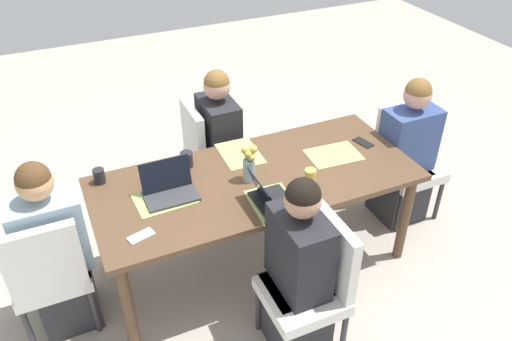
{
  "coord_description": "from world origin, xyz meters",
  "views": [
    {
      "loc": [
        -1.12,
        -2.49,
        2.7
      ],
      "look_at": [
        0.0,
        0.0,
        0.81
      ],
      "focal_mm": 36.08,
      "sensor_mm": 36.0,
      "label": 1
    }
  ],
  "objects_px": {
    "dining_table": "(256,186)",
    "coffee_mug_near_left": "(310,177)",
    "person_head_right_left_far": "(405,159)",
    "phone_black": "(363,143)",
    "flower_vase": "(249,162)",
    "laptop_near_left_near": "(271,200)",
    "chair_near_left_near": "(314,281)",
    "chair_far_left_mid": "(209,150)",
    "coffee_mug_near_right": "(187,159)",
    "chair_head_left_right_near": "(49,271)",
    "person_far_left_mid": "(220,149)",
    "chair_head_right_left_far": "(405,156)",
    "phone_silver": "(141,236)",
    "person_head_left_right_near": "(57,256)",
    "person_near_left_near": "(298,274)",
    "coffee_mug_centre_left": "(99,176)",
    "laptop_head_left_right_near": "(169,189)"
  },
  "relations": [
    {
      "from": "chair_far_left_mid",
      "to": "laptop_near_left_near",
      "type": "xyz_separation_m",
      "value": [
        0.01,
        -1.13,
        0.3
      ]
    },
    {
      "from": "person_head_right_left_far",
      "to": "chair_head_left_right_near",
      "type": "bearing_deg",
      "value": -178.32
    },
    {
      "from": "chair_near_left_near",
      "to": "coffee_mug_near_left",
      "type": "bearing_deg",
      "value": 64.84
    },
    {
      "from": "person_head_left_right_near",
      "to": "chair_head_left_right_near",
      "type": "bearing_deg",
      "value": -128.76
    },
    {
      "from": "person_near_left_near",
      "to": "coffee_mug_near_right",
      "type": "relative_size",
      "value": 11.33
    },
    {
      "from": "coffee_mug_near_right",
      "to": "phone_silver",
      "type": "xyz_separation_m",
      "value": [
        -0.45,
        -0.57,
        -0.05
      ]
    },
    {
      "from": "person_head_left_right_near",
      "to": "laptop_near_left_near",
      "type": "height_order",
      "value": "person_head_left_right_near"
    },
    {
      "from": "chair_far_left_mid",
      "to": "person_head_right_left_far",
      "type": "height_order",
      "value": "person_head_right_left_far"
    },
    {
      "from": "dining_table",
      "to": "coffee_mug_near_left",
      "type": "relative_size",
      "value": 19.31
    },
    {
      "from": "chair_near_left_near",
      "to": "flower_vase",
      "type": "height_order",
      "value": "flower_vase"
    },
    {
      "from": "chair_far_left_mid",
      "to": "chair_head_right_left_far",
      "type": "height_order",
      "value": "same"
    },
    {
      "from": "phone_silver",
      "to": "person_head_left_right_near",
      "type": "bearing_deg",
      "value": 131.99
    },
    {
      "from": "person_head_left_right_near",
      "to": "person_near_left_near",
      "type": "bearing_deg",
      "value": -30.07
    },
    {
      "from": "dining_table",
      "to": "phone_silver",
      "type": "height_order",
      "value": "phone_silver"
    },
    {
      "from": "flower_vase",
      "to": "phone_black",
      "type": "bearing_deg",
      "value": 4.6
    },
    {
      "from": "chair_head_left_right_near",
      "to": "coffee_mug_near_right",
      "type": "relative_size",
      "value": 8.54
    },
    {
      "from": "dining_table",
      "to": "coffee_mug_near_right",
      "type": "distance_m",
      "value": 0.5
    },
    {
      "from": "person_head_left_right_near",
      "to": "laptop_head_left_right_near",
      "type": "bearing_deg",
      "value": 0.42
    },
    {
      "from": "laptop_head_left_right_near",
      "to": "coffee_mug_near_left",
      "type": "height_order",
      "value": "laptop_head_left_right_near"
    },
    {
      "from": "chair_head_right_left_far",
      "to": "coffee_mug_near_left",
      "type": "distance_m",
      "value": 1.15
    },
    {
      "from": "chair_far_left_mid",
      "to": "person_head_left_right_near",
      "type": "distance_m",
      "value": 1.47
    },
    {
      "from": "person_far_left_mid",
      "to": "person_head_left_right_near",
      "type": "relative_size",
      "value": 1.0
    },
    {
      "from": "dining_table",
      "to": "chair_head_right_left_far",
      "type": "xyz_separation_m",
      "value": [
        1.33,
        0.11,
        -0.18
      ]
    },
    {
      "from": "laptop_near_left_near",
      "to": "phone_silver",
      "type": "xyz_separation_m",
      "value": [
        -0.78,
        0.05,
        -0.04
      ]
    },
    {
      "from": "flower_vase",
      "to": "laptop_near_left_near",
      "type": "distance_m",
      "value": 0.32
    },
    {
      "from": "person_head_right_left_far",
      "to": "coffee_mug_near_right",
      "type": "distance_m",
      "value": 1.69
    },
    {
      "from": "chair_far_left_mid",
      "to": "laptop_near_left_near",
      "type": "distance_m",
      "value": 1.17
    },
    {
      "from": "person_head_left_right_near",
      "to": "phone_silver",
      "type": "height_order",
      "value": "person_head_left_right_near"
    },
    {
      "from": "phone_black",
      "to": "chair_head_right_left_far",
      "type": "bearing_deg",
      "value": -97.08
    },
    {
      "from": "person_near_left_near",
      "to": "phone_silver",
      "type": "xyz_separation_m",
      "value": [
        -0.78,
        0.42,
        0.24
      ]
    },
    {
      "from": "person_far_left_mid",
      "to": "chair_head_right_left_far",
      "type": "height_order",
      "value": "person_far_left_mid"
    },
    {
      "from": "chair_far_left_mid",
      "to": "person_head_left_right_near",
      "type": "relative_size",
      "value": 0.75
    },
    {
      "from": "coffee_mug_centre_left",
      "to": "phone_silver",
      "type": "xyz_separation_m",
      "value": [
        0.11,
        -0.62,
        -0.05
      ]
    },
    {
      "from": "chair_head_right_left_far",
      "to": "chair_head_left_right_near",
      "type": "relative_size",
      "value": 1.0
    },
    {
      "from": "person_far_left_mid",
      "to": "chair_head_left_right_near",
      "type": "bearing_deg",
      "value": -150.04
    },
    {
      "from": "chair_near_left_near",
      "to": "chair_far_left_mid",
      "type": "distance_m",
      "value": 1.57
    },
    {
      "from": "person_near_left_near",
      "to": "chair_head_right_left_far",
      "type": "xyz_separation_m",
      "value": [
        1.38,
        0.8,
        -0.03
      ]
    },
    {
      "from": "person_head_right_left_far",
      "to": "phone_black",
      "type": "height_order",
      "value": "person_head_right_left_far"
    },
    {
      "from": "chair_near_left_near",
      "to": "dining_table",
      "type": "bearing_deg",
      "value": 92.29
    },
    {
      "from": "chair_head_right_left_far",
      "to": "coffee_mug_near_right",
      "type": "bearing_deg",
      "value": 173.55
    },
    {
      "from": "person_head_right_left_far",
      "to": "phone_silver",
      "type": "distance_m",
      "value": 2.13
    },
    {
      "from": "phone_black",
      "to": "person_head_left_right_near",
      "type": "bearing_deg",
      "value": 77.66
    },
    {
      "from": "person_head_right_left_far",
      "to": "coffee_mug_near_left",
      "type": "bearing_deg",
      "value": -165.73
    },
    {
      "from": "flower_vase",
      "to": "laptop_near_left_near",
      "type": "xyz_separation_m",
      "value": [
        0.01,
        -0.3,
        -0.09
      ]
    },
    {
      "from": "person_far_left_mid",
      "to": "coffee_mug_near_right",
      "type": "distance_m",
      "value": 0.67
    },
    {
      "from": "chair_near_left_near",
      "to": "person_near_left_near",
      "type": "distance_m",
      "value": 0.1
    },
    {
      "from": "person_head_left_right_near",
      "to": "flower_vase",
      "type": "height_order",
      "value": "person_head_left_right_near"
    },
    {
      "from": "dining_table",
      "to": "chair_near_left_near",
      "type": "relative_size",
      "value": 2.36
    },
    {
      "from": "coffee_mug_near_left",
      "to": "coffee_mug_centre_left",
      "type": "distance_m",
      "value": 1.34
    },
    {
      "from": "chair_near_left_near",
      "to": "person_head_left_right_near",
      "type": "bearing_deg",
      "value": 149.4
    }
  ]
}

